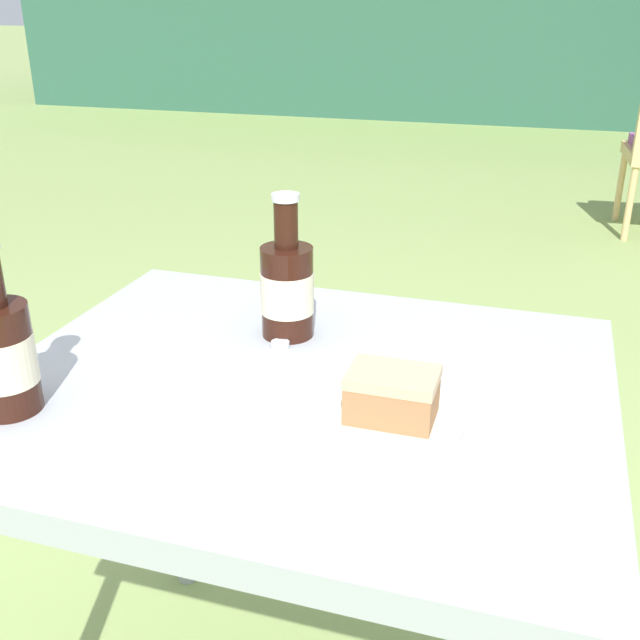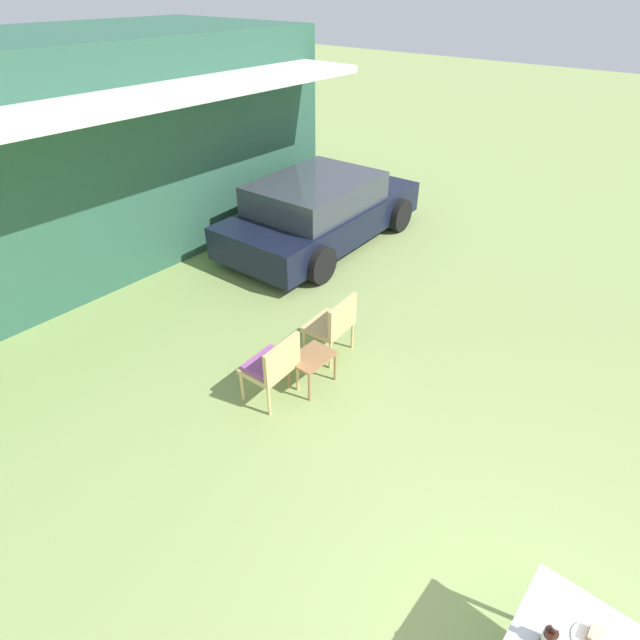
# 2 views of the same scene
# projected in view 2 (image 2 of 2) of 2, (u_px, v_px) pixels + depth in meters

# --- Properties ---
(parked_car) EXTENTS (4.12, 2.15, 1.21)m
(parked_car) POSITION_uv_depth(u_px,v_px,m) (321.00, 211.00, 8.95)
(parked_car) COLOR black
(parked_car) RESTS_ON ground_plane
(wicker_chair_cushioned) EXTENTS (0.59, 0.50, 0.84)m
(wicker_chair_cushioned) POSITION_uv_depth(u_px,v_px,m) (273.00, 364.00, 5.57)
(wicker_chair_cushioned) COLOR tan
(wicker_chair_cushioned) RESTS_ON ground_plane
(wicker_chair_plain) EXTENTS (0.60, 0.51, 0.84)m
(wicker_chair_plain) POSITION_uv_depth(u_px,v_px,m) (334.00, 323.00, 6.23)
(wicker_chair_plain) COLOR tan
(wicker_chair_plain) RESTS_ON ground_plane
(garden_side_table) EXTENTS (0.52, 0.38, 0.43)m
(garden_side_table) POSITION_uv_depth(u_px,v_px,m) (312.00, 360.00, 5.82)
(garden_side_table) COLOR #996B42
(garden_side_table) RESTS_ON ground_plane
(cake_on_plate) EXTENTS (0.24, 0.24, 0.07)m
(cake_on_plate) POSITION_uv_depth(u_px,v_px,m) (594.00, 639.00, 3.02)
(cake_on_plate) COLOR silver
(cake_on_plate) RESTS_ON patio_table
(cola_bottle_near) EXTENTS (0.08, 0.08, 0.22)m
(cola_bottle_near) POSITION_uv_depth(u_px,v_px,m) (549.00, 637.00, 2.98)
(cola_bottle_near) COLOR black
(cola_bottle_near) RESTS_ON patio_table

